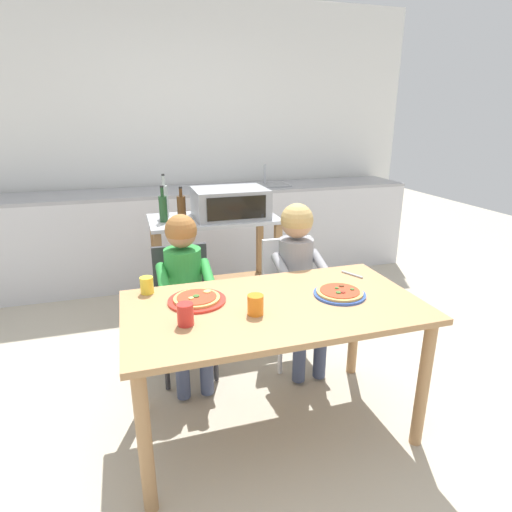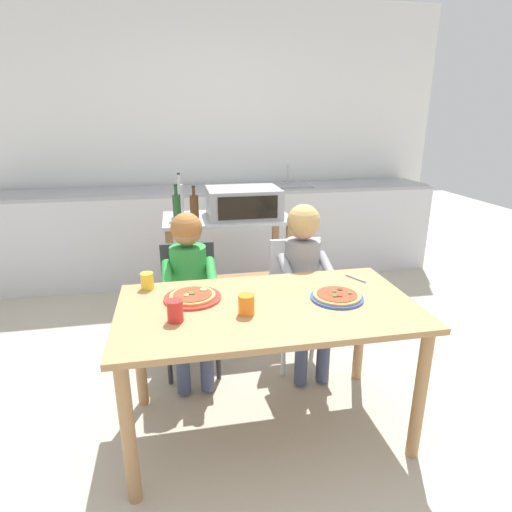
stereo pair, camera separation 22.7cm
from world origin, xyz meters
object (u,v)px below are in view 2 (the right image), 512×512
(toaster_oven, at_px, (243,202))
(dining_chair_right, at_px, (298,292))
(child_in_green_shirt, at_px, (189,278))
(pizza_plate_red_rimmed, at_px, (193,297))
(bottle_brown_beer, at_px, (177,206))
(child_in_grey_shirt, at_px, (305,268))
(bottle_dark_olive_oil, at_px, (180,199))
(drinking_cup_red, at_px, (175,311))
(serving_spoon, at_px, (356,278))
(drinking_cup_yellow, at_px, (147,281))
(kitchen_island_cart, at_px, (228,254))
(pizza_plate_blue_rimmed, at_px, (337,297))
(drinking_cup_orange, at_px, (246,305))
(bottle_squat_spirits, at_px, (194,207))
(dining_table, at_px, (268,323))
(dining_chair_left, at_px, (190,298))

(toaster_oven, relative_size, dining_chair_right, 0.65)
(child_in_green_shirt, bearing_deg, pizza_plate_red_rimmed, -89.98)
(bottle_brown_beer, relative_size, child_in_grey_shirt, 0.24)
(bottle_brown_beer, height_order, child_in_green_shirt, bottle_brown_beer)
(bottle_dark_olive_oil, height_order, dining_chair_right, bottle_dark_olive_oil)
(child_in_green_shirt, distance_m, drinking_cup_red, 0.67)
(child_in_grey_shirt, distance_m, serving_spoon, 0.36)
(bottle_brown_beer, distance_m, drinking_cup_yellow, 0.95)
(kitchen_island_cart, bearing_deg, pizza_plate_blue_rimmed, -72.89)
(kitchen_island_cart, relative_size, child_in_green_shirt, 0.91)
(kitchen_island_cart, height_order, toaster_oven, toaster_oven)
(kitchen_island_cart, bearing_deg, drinking_cup_orange, -93.59)
(toaster_oven, bearing_deg, pizza_plate_blue_rimmed, -77.96)
(bottle_squat_spirits, xyz_separation_m, pizza_plate_red_rimmed, (-0.08, -1.04, -0.24))
(bottle_dark_olive_oil, height_order, bottle_squat_spirits, bottle_dark_olive_oil)
(drinking_cup_orange, relative_size, serving_spoon, 0.67)
(bottle_dark_olive_oil, height_order, drinking_cup_red, bottle_dark_olive_oil)
(kitchen_island_cart, bearing_deg, serving_spoon, -60.12)
(bottle_brown_beer, relative_size, pizza_plate_blue_rimmed, 0.97)
(pizza_plate_blue_rimmed, xyz_separation_m, drinking_cup_red, (-0.79, -0.08, 0.04))
(toaster_oven, height_order, pizza_plate_blue_rimmed, toaster_oven)
(dining_table, height_order, serving_spoon, serving_spoon)
(pizza_plate_blue_rimmed, xyz_separation_m, serving_spoon, (0.20, 0.23, -0.01))
(pizza_plate_red_rimmed, distance_m, drinking_cup_yellow, 0.29)
(dining_chair_left, height_order, drinking_cup_orange, dining_chair_left)
(child_in_grey_shirt, xyz_separation_m, drinking_cup_red, (-0.79, -0.62, 0.08))
(bottle_dark_olive_oil, bearing_deg, dining_table, -74.90)
(drinking_cup_orange, xyz_separation_m, drinking_cup_yellow, (-0.46, 0.39, -0.00))
(serving_spoon, bearing_deg, drinking_cup_yellow, 175.66)
(toaster_oven, height_order, bottle_squat_spirits, bottle_squat_spirits)
(kitchen_island_cart, xyz_separation_m, drinking_cup_red, (-0.41, -1.35, 0.20))
(child_in_grey_shirt, height_order, drinking_cup_yellow, child_in_grey_shirt)
(pizza_plate_blue_rimmed, bearing_deg, dining_chair_right, 90.01)
(drinking_cup_yellow, bearing_deg, drinking_cup_red, -70.84)
(bottle_squat_spirits, bearing_deg, dining_chair_left, -99.07)
(dining_table, relative_size, drinking_cup_yellow, 16.52)
(dining_chair_left, bearing_deg, bottle_brown_beer, 94.86)
(dining_chair_left, height_order, child_in_grey_shirt, child_in_grey_shirt)
(pizza_plate_red_rimmed, bearing_deg, bottle_brown_beer, 92.40)
(bottle_squat_spirits, bearing_deg, serving_spoon, -48.65)
(dining_chair_left, relative_size, child_in_grey_shirt, 0.76)
(pizza_plate_blue_rimmed, xyz_separation_m, drinking_cup_orange, (-0.47, -0.08, 0.03))
(kitchen_island_cart, distance_m, dining_chair_left, 0.66)
(bottle_brown_beer, xyz_separation_m, drinking_cup_orange, (0.28, -1.31, -0.20))
(kitchen_island_cart, distance_m, bottle_dark_olive_oil, 0.55)
(bottle_dark_olive_oil, bearing_deg, dining_chair_left, -88.48)
(child_in_green_shirt, xyz_separation_m, drinking_cup_orange, (0.24, -0.65, 0.10))
(bottle_dark_olive_oil, distance_m, dining_chair_right, 1.15)
(bottle_dark_olive_oil, bearing_deg, toaster_oven, -17.23)
(toaster_oven, xyz_separation_m, pizza_plate_red_rimmed, (-0.44, -1.10, -0.24))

